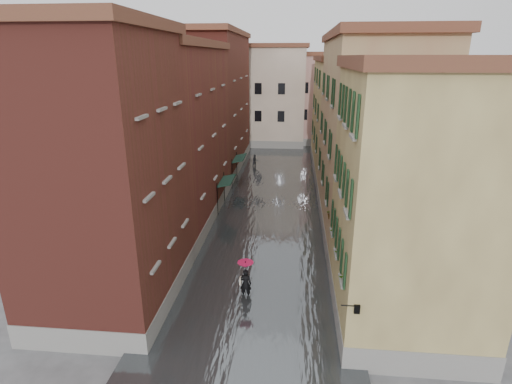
% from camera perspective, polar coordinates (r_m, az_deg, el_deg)
% --- Properties ---
extents(ground, '(120.00, 120.00, 0.00)m').
position_cam_1_polar(ground, '(22.56, 0.09, -13.18)').
color(ground, '#4E4E50').
rests_on(ground, ground).
extents(floodwater, '(10.00, 60.00, 0.20)m').
position_cam_1_polar(floodwater, '(34.21, 2.16, -1.45)').
color(floodwater, '#464A4D').
rests_on(floodwater, ground).
extents(building_left_near, '(6.00, 8.00, 13.00)m').
position_cam_1_polar(building_left_near, '(19.95, -20.94, 1.67)').
color(building_left_near, maroon).
rests_on(building_left_near, ground).
extents(building_left_mid, '(6.00, 14.00, 12.50)m').
position_cam_1_polar(building_left_mid, '(29.94, -11.79, 7.46)').
color(building_left_mid, brown).
rests_on(building_left_mid, ground).
extents(building_left_far, '(6.00, 16.00, 14.00)m').
position_cam_1_polar(building_left_far, '(44.21, -6.14, 12.30)').
color(building_left_far, maroon).
rests_on(building_left_far, ground).
extents(building_right_near, '(6.00, 8.00, 11.50)m').
position_cam_1_polar(building_right_near, '(18.86, 21.16, -1.71)').
color(building_right_near, olive).
rests_on(building_right_near, ground).
extents(building_right_mid, '(6.00, 14.00, 13.00)m').
position_cam_1_polar(building_right_mid, '(29.03, 15.86, 7.29)').
color(building_right_mid, tan).
rests_on(building_right_mid, ground).
extents(building_right_far, '(6.00, 16.00, 11.50)m').
position_cam_1_polar(building_right_far, '(43.79, 12.49, 10.26)').
color(building_right_far, olive).
rests_on(building_right_far, ground).
extents(building_end_cream, '(12.00, 9.00, 13.00)m').
position_cam_1_polar(building_end_cream, '(57.50, 0.73, 13.40)').
color(building_end_cream, beige).
rests_on(building_end_cream, ground).
extents(building_end_pink, '(10.00, 9.00, 12.00)m').
position_cam_1_polar(building_end_pink, '(59.49, 9.80, 12.84)').
color(building_end_pink, tan).
rests_on(building_end_pink, ground).
extents(awning_near, '(1.09, 3.06, 2.80)m').
position_cam_1_polar(awning_near, '(31.97, -4.26, 1.52)').
color(awning_near, '#152F24').
rests_on(awning_near, ground).
extents(awning_far, '(1.09, 3.15, 2.80)m').
position_cam_1_polar(awning_far, '(39.02, -2.44, 4.75)').
color(awning_far, '#152F24').
rests_on(awning_far, ground).
extents(wall_lantern, '(0.71, 0.22, 0.35)m').
position_cam_1_polar(wall_lantern, '(16.02, 14.13, -15.81)').
color(wall_lantern, black).
rests_on(wall_lantern, ground).
extents(window_planters, '(0.59, 8.07, 0.84)m').
position_cam_1_polar(window_planters, '(20.25, 11.63, -6.24)').
color(window_planters, brown).
rests_on(window_planters, ground).
extents(pedestrian_main, '(0.85, 0.85, 2.06)m').
position_cam_1_polar(pedestrian_main, '(20.96, -1.50, -12.08)').
color(pedestrian_main, black).
rests_on(pedestrian_main, ground).
extents(pedestrian_far, '(0.88, 0.80, 1.49)m').
position_cam_1_polar(pedestrian_far, '(45.01, -0.15, 4.42)').
color(pedestrian_far, black).
rests_on(pedestrian_far, ground).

